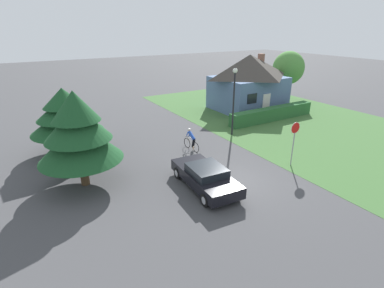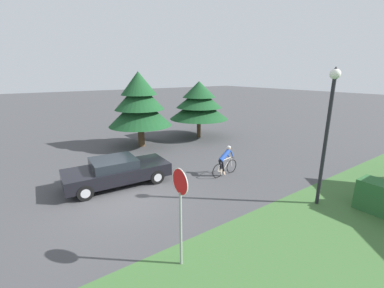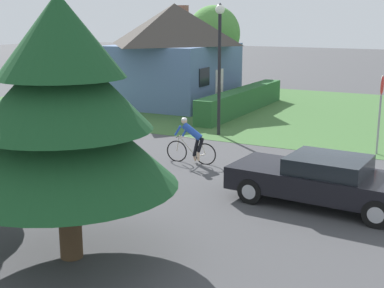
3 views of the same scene
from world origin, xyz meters
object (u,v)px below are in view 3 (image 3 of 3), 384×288
sedan_left_lane (323,180)px  street_lamp (220,49)px  cottage_house (175,53)px  deciduous_tree_right (214,34)px  conifer_tall_near (64,107)px  cyclist (191,141)px  stop_sign (381,99)px

sedan_left_lane → street_lamp: 9.01m
cottage_house → deciduous_tree_right: bearing=4.8°
sedan_left_lane → conifer_tall_near: conifer_tall_near is taller
sedan_left_lane → street_lamp: bearing=-43.5°
street_lamp → deciduous_tree_right: deciduous_tree_right is taller
street_lamp → deciduous_tree_right: 13.89m
sedan_left_lane → cyclist: cyclist is taller
street_lamp → conifer_tall_near: (-11.66, -2.15, -0.40)m
cottage_house → deciduous_tree_right: 6.28m
cottage_house → stop_sign: (-6.55, -11.74, -0.85)m
deciduous_tree_right → stop_sign: bearing=-135.9°
stop_sign → deciduous_tree_right: bearing=-135.1°
stop_sign → conifer_tall_near: (-11.37, 4.05, 1.09)m
stop_sign → deciduous_tree_right: 17.82m
sedan_left_lane → cyclist: 5.20m
cottage_house → street_lamp: size_ratio=1.38×
street_lamp → conifer_tall_near: size_ratio=1.02×
street_lamp → cyclist: bearing=-166.9°
conifer_tall_near → deciduous_tree_right: size_ratio=0.94×
cyclist → stop_sign: 6.67m
stop_sign → street_lamp: 6.38m
cottage_house → deciduous_tree_right: size_ratio=1.33×
sedan_left_lane → stop_sign: bearing=-89.9°
cottage_house → sedan_left_lane: cottage_house is taller
street_lamp → conifer_tall_near: bearing=-169.5°
cottage_house → deciduous_tree_right: deciduous_tree_right is taller
conifer_tall_near → stop_sign: bearing=-19.6°
street_lamp → conifer_tall_near: street_lamp is taller
cyclist → stop_sign: size_ratio=0.63×
sedan_left_lane → stop_sign: (6.02, -0.40, 1.28)m
sedan_left_lane → conifer_tall_near: 6.90m
stop_sign → cottage_house: bearing=-118.3°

